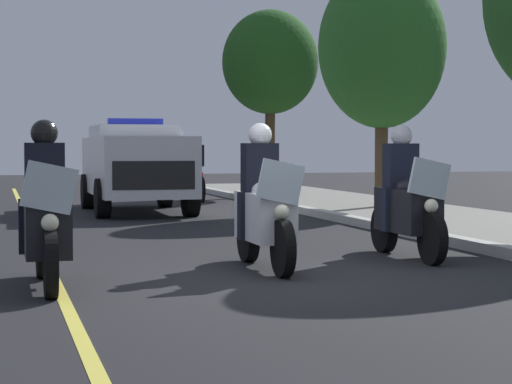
{
  "coord_description": "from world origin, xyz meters",
  "views": [
    {
      "loc": [
        9.77,
        -2.99,
        1.44
      ],
      "look_at": [
        -1.25,
        0.0,
        0.9
      ],
      "focal_mm": 67.66,
      "sensor_mm": 36.0,
      "label": 1
    }
  ],
  "objects_px": {
    "cyclist_background": "(198,169)",
    "tree_far_back": "(382,48)",
    "police_motorcycle_trailing": "(407,204)",
    "police_suv": "(136,164)",
    "police_motorcycle_lead_right": "(264,210)",
    "police_motorcycle_lead_left": "(46,219)",
    "tree_behind_suv": "(270,63)"
  },
  "relations": [
    {
      "from": "tree_behind_suv",
      "to": "police_motorcycle_lead_right",
      "type": "bearing_deg",
      "value": -16.26
    },
    {
      "from": "cyclist_background",
      "to": "tree_behind_suv",
      "type": "height_order",
      "value": "tree_behind_suv"
    },
    {
      "from": "police_motorcycle_lead_left",
      "to": "police_motorcycle_lead_right",
      "type": "relative_size",
      "value": 1.0
    },
    {
      "from": "cyclist_background",
      "to": "tree_behind_suv",
      "type": "distance_m",
      "value": 4.51
    },
    {
      "from": "tree_behind_suv",
      "to": "cyclist_background",
      "type": "bearing_deg",
      "value": -50.34
    },
    {
      "from": "cyclist_background",
      "to": "tree_far_back",
      "type": "bearing_deg",
      "value": 34.07
    },
    {
      "from": "police_motorcycle_trailing",
      "to": "cyclist_background",
      "type": "distance_m",
      "value": 13.24
    },
    {
      "from": "cyclist_background",
      "to": "tree_behind_suv",
      "type": "relative_size",
      "value": 0.33
    },
    {
      "from": "police_motorcycle_lead_right",
      "to": "cyclist_background",
      "type": "distance_m",
      "value": 13.98
    },
    {
      "from": "police_motorcycle_trailing",
      "to": "tree_behind_suv",
      "type": "xyz_separation_m",
      "value": [
        -15.39,
        2.59,
        3.15
      ]
    },
    {
      "from": "police_motorcycle_lead_left",
      "to": "police_suv",
      "type": "xyz_separation_m",
      "value": [
        -10.98,
        2.48,
        0.37
      ]
    },
    {
      "from": "police_motorcycle_lead_right",
      "to": "police_suv",
      "type": "height_order",
      "value": "police_suv"
    },
    {
      "from": "cyclist_background",
      "to": "police_suv",
      "type": "bearing_deg",
      "value": -30.11
    },
    {
      "from": "police_motorcycle_lead_left",
      "to": "tree_far_back",
      "type": "distance_m",
      "value": 12.98
    },
    {
      "from": "police_motorcycle_lead_right",
      "to": "tree_behind_suv",
      "type": "distance_m",
      "value": 16.93
    },
    {
      "from": "police_motorcycle_lead_left",
      "to": "police_motorcycle_trailing",
      "type": "distance_m",
      "value": 4.83
    },
    {
      "from": "police_motorcycle_trailing",
      "to": "cyclist_background",
      "type": "height_order",
      "value": "police_motorcycle_trailing"
    },
    {
      "from": "police_motorcycle_lead_left",
      "to": "cyclist_background",
      "type": "distance_m",
      "value": 15.38
    },
    {
      "from": "police_motorcycle_lead_right",
      "to": "police_suv",
      "type": "xyz_separation_m",
      "value": [
        -10.14,
        -0.07,
        0.37
      ]
    },
    {
      "from": "police_motorcycle_lead_left",
      "to": "cyclist_background",
      "type": "relative_size",
      "value": 1.22
    },
    {
      "from": "police_motorcycle_lead_left",
      "to": "police_motorcycle_trailing",
      "type": "bearing_deg",
      "value": 107.15
    },
    {
      "from": "police_motorcycle_trailing",
      "to": "police_motorcycle_lead_right",
      "type": "bearing_deg",
      "value": -74.23
    },
    {
      "from": "police_motorcycle_trailing",
      "to": "police_suv",
      "type": "height_order",
      "value": "police_suv"
    },
    {
      "from": "tree_far_back",
      "to": "police_motorcycle_lead_left",
      "type": "bearing_deg",
      "value": -38.13
    },
    {
      "from": "police_motorcycle_lead_right",
      "to": "cyclist_background",
      "type": "relative_size",
      "value": 1.22
    },
    {
      "from": "tree_far_back",
      "to": "police_motorcycle_lead_right",
      "type": "bearing_deg",
      "value": -30.02
    },
    {
      "from": "police_motorcycle_lead_right",
      "to": "tree_behind_suv",
      "type": "xyz_separation_m",
      "value": [
        -15.97,
        4.66,
        3.15
      ]
    },
    {
      "from": "police_motorcycle_lead_left",
      "to": "police_motorcycle_lead_right",
      "type": "xyz_separation_m",
      "value": [
        -0.84,
        2.55,
        0.0
      ]
    },
    {
      "from": "tree_behind_suv",
      "to": "police_motorcycle_lead_left",
      "type": "bearing_deg",
      "value": -23.2
    },
    {
      "from": "police_motorcycle_lead_left",
      "to": "police_motorcycle_lead_right",
      "type": "height_order",
      "value": "same"
    },
    {
      "from": "police_motorcycle_trailing",
      "to": "police_suv",
      "type": "xyz_separation_m",
      "value": [
        -9.55,
        -2.14,
        0.37
      ]
    },
    {
      "from": "police_motorcycle_trailing",
      "to": "police_suv",
      "type": "bearing_deg",
      "value": -167.39
    }
  ]
}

